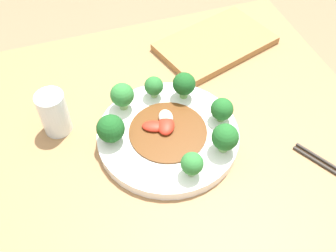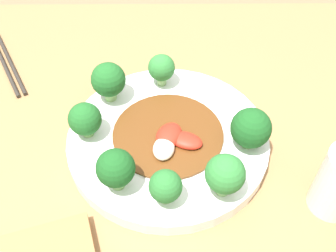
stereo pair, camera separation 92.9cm
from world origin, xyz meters
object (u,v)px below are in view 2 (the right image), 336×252
at_px(broccoli_north, 162,68).
at_px(broccoli_northwest, 108,80).
at_px(broccoli_east, 251,128).
at_px(broccoli_southeast, 225,174).
at_px(plate, 168,140).
at_px(broccoli_southwest, 116,169).
at_px(broccoli_west, 85,119).
at_px(chopsticks, 7,63).
at_px(broccoli_south, 165,187).
at_px(stirfry_center, 170,136).

height_order(broccoli_north, broccoli_northwest, broccoli_northwest).
bearing_deg(broccoli_east, broccoli_north, 133.62).
relative_size(broccoli_north, broccoli_southeast, 0.86).
bearing_deg(plate, broccoli_southwest, -127.31).
height_order(broccoli_west, chopsticks, broccoli_west).
bearing_deg(broccoli_west, broccoli_southeast, -28.04).
relative_size(plate, broccoli_north, 5.32).
bearing_deg(broccoli_south, broccoli_west, 135.42).
bearing_deg(broccoli_east, broccoli_west, 174.84).
xyz_separation_m(broccoli_south, broccoli_southeast, (0.08, 0.01, 0.01)).
relative_size(plate, broccoli_southeast, 4.57).
relative_size(broccoli_northwest, stirfry_center, 0.41).
bearing_deg(broccoli_northwest, broccoli_southwest, -81.59).
relative_size(broccoli_west, broccoli_northwest, 0.85).
height_order(broccoli_southeast, chopsticks, broccoli_southeast).
xyz_separation_m(broccoli_east, broccoli_southwest, (-0.19, -0.07, 0.00)).
xyz_separation_m(broccoli_north, stirfry_center, (0.01, -0.12, -0.03)).
height_order(broccoli_north, chopsticks, broccoli_north).
bearing_deg(plate, broccoli_northwest, 139.42).
relative_size(broccoli_south, broccoli_southwest, 0.82).
bearing_deg(broccoli_south, plate, 87.93).
xyz_separation_m(plate, broccoli_south, (-0.00, -0.11, 0.04)).
height_order(plate, stirfry_center, stirfry_center).
xyz_separation_m(plate, stirfry_center, (0.00, -0.01, 0.02)).
relative_size(broccoli_north, stirfry_center, 0.34).
bearing_deg(broccoli_east, broccoli_south, -142.34).
distance_m(broccoli_north, broccoli_west, 0.16).
bearing_deg(broccoli_west, broccoli_southwest, -60.24).
bearing_deg(broccoli_west, chopsticks, 132.98).
height_order(broccoli_west, broccoli_northwest, broccoli_northwest).
height_order(broccoli_west, broccoli_southeast, broccoli_southeast).
bearing_deg(broccoli_south, broccoli_north, 91.45).
bearing_deg(stirfry_center, plate, 108.29).
distance_m(broccoli_northwest, chopsticks, 0.25).
distance_m(broccoli_southwest, broccoli_northwest, 0.17).
bearing_deg(broccoli_northwest, broccoli_southeast, -47.42).
xyz_separation_m(broccoli_east, broccoli_north, (-0.13, 0.13, -0.00)).
height_order(plate, broccoli_east, broccoli_east).
height_order(broccoli_east, chopsticks, broccoli_east).
bearing_deg(plate, broccoli_north, 94.88).
distance_m(broccoli_west, chopsticks, 0.27).
relative_size(broccoli_east, broccoli_north, 1.13).
relative_size(stirfry_center, chopsticks, 0.90).
height_order(plate, broccoli_northwest, broccoli_northwest).
bearing_deg(broccoli_south, broccoli_east, 37.66).
bearing_deg(broccoli_east, broccoli_northwest, 154.94).
height_order(broccoli_east, broccoli_southeast, broccoli_southeast).
distance_m(broccoli_west, stirfry_center, 0.13).
relative_size(broccoli_north, broccoli_northwest, 0.84).
xyz_separation_m(broccoli_east, broccoli_northwest, (-0.21, 0.10, 0.00)).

